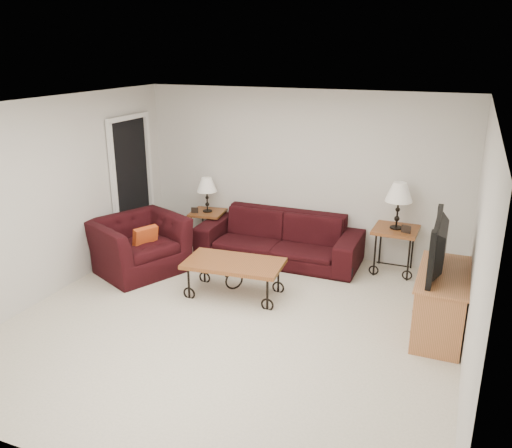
% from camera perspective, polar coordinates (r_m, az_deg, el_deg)
% --- Properties ---
extents(ground, '(5.00, 5.00, 0.00)m').
position_cam_1_polar(ground, '(6.27, -2.45, -10.62)').
color(ground, silver).
rests_on(ground, ground).
extents(wall_back, '(5.00, 0.02, 2.50)m').
position_cam_1_polar(wall_back, '(8.01, 4.87, 5.51)').
color(wall_back, silver).
rests_on(wall_back, ground).
extents(wall_front, '(5.00, 0.02, 2.50)m').
position_cam_1_polar(wall_front, '(3.82, -18.71, -10.72)').
color(wall_front, silver).
rests_on(wall_front, ground).
extents(wall_left, '(0.02, 5.00, 2.50)m').
position_cam_1_polar(wall_left, '(7.14, -21.22, 2.66)').
color(wall_left, silver).
rests_on(wall_left, ground).
extents(wall_right, '(0.02, 5.00, 2.50)m').
position_cam_1_polar(wall_right, '(5.28, 22.89, -2.95)').
color(wall_right, silver).
rests_on(wall_right, ground).
extents(ceiling, '(5.00, 5.00, 0.00)m').
position_cam_1_polar(ceiling, '(5.50, -2.82, 12.76)').
color(ceiling, white).
rests_on(ceiling, wall_back).
extents(doorway, '(0.08, 0.94, 2.04)m').
position_cam_1_polar(doorway, '(8.40, -13.32, 4.08)').
color(doorway, black).
rests_on(doorway, ground).
extents(sofa, '(2.43, 0.95, 0.71)m').
position_cam_1_polar(sofa, '(7.88, 2.50, -1.46)').
color(sofa, black).
rests_on(sofa, ground).
extents(side_table_left, '(0.57, 0.57, 0.56)m').
position_cam_1_polar(side_table_left, '(8.55, -5.24, -0.43)').
color(side_table_left, brown).
rests_on(side_table_left, ground).
extents(side_table_right, '(0.62, 0.62, 0.66)m').
position_cam_1_polar(side_table_right, '(7.70, 14.76, -2.77)').
color(side_table_right, brown).
rests_on(side_table_right, ground).
extents(lamp_left, '(0.35, 0.35, 0.56)m').
position_cam_1_polar(lamp_left, '(8.38, -5.35, 3.18)').
color(lamp_left, black).
rests_on(lamp_left, side_table_left).
extents(lamp_right, '(0.38, 0.38, 0.66)m').
position_cam_1_polar(lamp_right, '(7.50, 15.17, 1.92)').
color(lamp_right, black).
rests_on(lamp_right, side_table_right).
extents(photo_frame_left, '(0.11, 0.05, 0.09)m').
position_cam_1_polar(photo_frame_left, '(8.39, -6.68, 1.49)').
color(photo_frame_left, black).
rests_on(photo_frame_left, side_table_left).
extents(photo_frame_right, '(0.13, 0.05, 0.11)m').
position_cam_1_polar(photo_frame_right, '(7.42, 15.99, -0.55)').
color(photo_frame_right, black).
rests_on(photo_frame_right, side_table_right).
extents(coffee_table, '(1.30, 0.77, 0.47)m').
position_cam_1_polar(coffee_table, '(6.81, -2.40, -5.92)').
color(coffee_table, brown).
rests_on(coffee_table, ground).
extents(armchair, '(1.45, 1.53, 0.78)m').
position_cam_1_polar(armchair, '(7.66, -12.60, -2.25)').
color(armchair, black).
rests_on(armchair, ground).
extents(throw_pillow, '(0.23, 0.36, 0.35)m').
position_cam_1_polar(throw_pillow, '(7.49, -11.93, -1.60)').
color(throw_pillow, red).
rests_on(throw_pillow, armchair).
extents(tv_stand, '(0.50, 1.21, 0.73)m').
position_cam_1_polar(tv_stand, '(6.26, 19.42, -8.06)').
color(tv_stand, '#BE7046').
rests_on(tv_stand, ground).
extents(television, '(0.14, 1.08, 0.62)m').
position_cam_1_polar(television, '(6.00, 19.92, -2.26)').
color(television, black).
rests_on(television, tv_stand).
extents(backpack, '(0.36, 0.33, 0.39)m').
position_cam_1_polar(backpack, '(7.36, 9.89, -4.58)').
color(backpack, black).
rests_on(backpack, ground).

